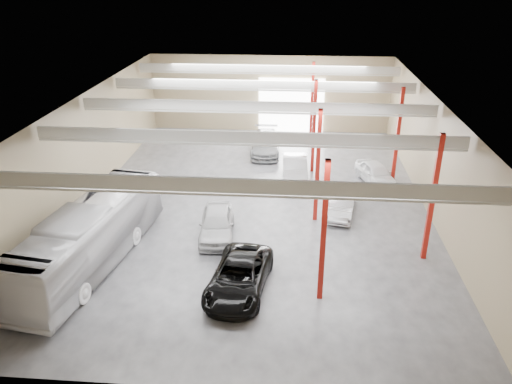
# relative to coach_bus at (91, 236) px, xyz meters

# --- Properties ---
(depot_shell) EXTENTS (22.12, 32.12, 7.06)m
(depot_shell) POSITION_rel_coach_bus_xyz_m (8.08, 8.44, 3.30)
(depot_shell) COLOR #424246
(depot_shell) RESTS_ON ground
(coach_bus) EXTENTS (4.55, 12.34, 3.36)m
(coach_bus) POSITION_rel_coach_bus_xyz_m (0.00, 0.00, 0.00)
(coach_bus) COLOR silver
(coach_bus) RESTS_ON ground
(black_sedan) EXTENTS (3.23, 5.87, 1.56)m
(black_sedan) POSITION_rel_coach_bus_xyz_m (7.89, -1.77, -0.90)
(black_sedan) COLOR black
(black_sedan) RESTS_ON ground
(car_row_a) EXTENTS (2.37, 4.94, 1.63)m
(car_row_a) POSITION_rel_coach_bus_xyz_m (6.02, 3.43, -0.86)
(car_row_a) COLOR silver
(car_row_a) RESTS_ON ground
(car_row_b) EXTENTS (1.92, 4.91, 1.59)m
(car_row_b) POSITION_rel_coach_bus_xyz_m (10.45, 12.46, -0.88)
(car_row_b) COLOR #B7B7BC
(car_row_b) RESTS_ON ground
(car_row_c) EXTENTS (2.54, 5.85, 1.68)m
(car_row_c) POSITION_rel_coach_bus_xyz_m (7.94, 17.69, -0.84)
(car_row_c) COLOR gray
(car_row_c) RESTS_ON ground
(car_right_near) EXTENTS (2.26, 4.52, 1.42)m
(car_right_near) POSITION_rel_coach_bus_xyz_m (13.45, 6.85, -0.97)
(car_right_near) COLOR #B8B8BD
(car_right_near) RESTS_ON ground
(car_right_far) EXTENTS (2.97, 4.68, 1.49)m
(car_right_far) POSITION_rel_coach_bus_xyz_m (16.25, 12.05, -0.94)
(car_right_far) COLOR white
(car_right_far) RESTS_ON ground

